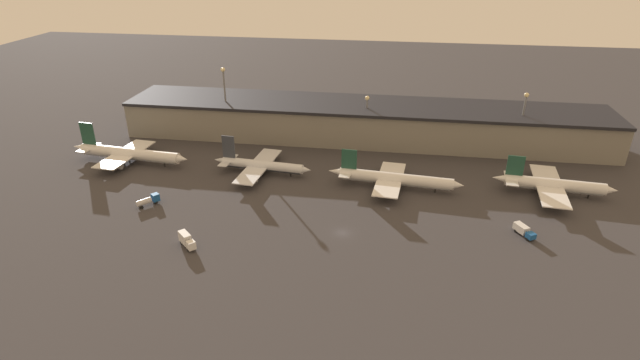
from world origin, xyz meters
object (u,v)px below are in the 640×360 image
airplane_3 (553,185)px  service_vehicle_0 (148,200)px  airplane_0 (129,154)px  service_vehicle_2 (187,240)px  airplane_1 (261,165)px  airplane_2 (394,179)px  service_vehicle_1 (524,230)px

airplane_3 → service_vehicle_0: size_ratio=5.61×
airplane_0 → service_vehicle_2: (43.53, -50.83, -1.60)m
service_vehicle_2 → airplane_3: bearing=67.6°
airplane_0 → airplane_3: 150.68m
airplane_1 → service_vehicle_2: 50.00m
service_vehicle_2 → airplane_0: bearing=174.1°
airplane_2 → airplane_3: 51.85m
airplane_0 → service_vehicle_1: airplane_0 is taller
airplane_1 → service_vehicle_1: bearing=-13.7°
service_vehicle_1 → service_vehicle_0: bearing=-120.3°
airplane_3 → airplane_2: bearing=-171.1°
service_vehicle_0 → service_vehicle_1: service_vehicle_0 is taller
service_vehicle_2 → service_vehicle_0: bearing=179.4°
airplane_0 → service_vehicle_1: bearing=-7.3°
airplane_2 → service_vehicle_2: (-55.37, -44.76, -1.30)m
service_vehicle_1 → airplane_0: bearing=-132.7°
service_vehicle_1 → airplane_3: bearing=122.5°
airplane_2 → service_vehicle_0: (-76.62, -24.18, -1.68)m
service_vehicle_0 → service_vehicle_1: bearing=-51.4°
airplane_0 → airplane_3: airplane_0 is taller
airplane_3 → service_vehicle_0: bearing=-162.6°
service_vehicle_0 → airplane_2: bearing=-33.6°
airplane_2 → airplane_3: size_ratio=1.18×
airplane_1 → airplane_2: 47.68m
airplane_2 → service_vehicle_2: airplane_2 is taller
airplane_0 → service_vehicle_0: size_ratio=6.97×
airplane_0 → service_vehicle_1: size_ratio=6.56×
airplane_0 → airplane_3: size_ratio=1.24×
airplane_2 → service_vehicle_0: 80.36m
airplane_2 → service_vehicle_2: size_ratio=6.94×
airplane_3 → service_vehicle_2: airplane_3 is taller
airplane_0 → service_vehicle_0: bearing=-48.2°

